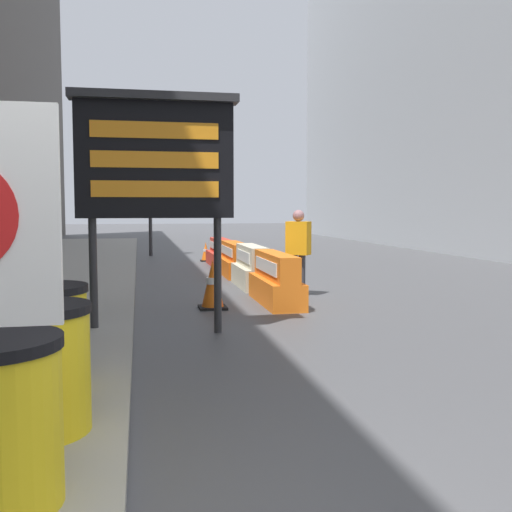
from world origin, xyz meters
The scene contains 11 objects.
barrel_drum_middle centered at (-0.61, 1.80, 0.56)m, with size 0.76×0.76×0.86m.
barrel_drum_back centered at (-0.71, 2.82, 0.56)m, with size 0.76×0.76×0.86m.
message_board centered at (0.31, 5.33, 2.23)m, with size 2.07×0.36×3.04m.
jersey_barrier_orange_near centered at (2.36, 7.50, 0.38)m, with size 0.57×2.03×0.86m.
jersey_barrier_cream centered at (2.36, 9.70, 0.38)m, with size 0.59×1.82×0.85m.
jersey_barrier_orange_far centered at (2.36, 11.89, 0.35)m, with size 0.64×2.14×0.79m.
jersey_barrier_red_striped centered at (2.36, 14.39, 0.33)m, with size 0.64×2.12×0.76m.
traffic_cone_near centered at (1.24, 7.19, 0.39)m, with size 0.44×0.44×0.79m.
traffic_cone_mid centered at (2.09, 15.81, 0.28)m, with size 0.33×0.33×0.58m.
traffic_light_near_curb centered at (0.48, 18.17, 2.70)m, with size 0.28×0.45×3.71m.
pedestrian_worker centered at (2.96, 8.25, 0.94)m, with size 0.48×0.45×1.59m.
Camera 1 is at (0.09, -2.33, 1.62)m, focal length 42.00 mm.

